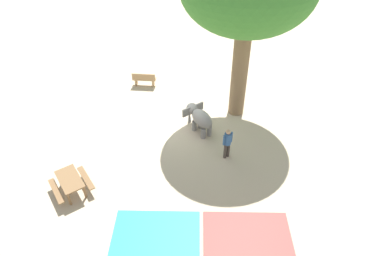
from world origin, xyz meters
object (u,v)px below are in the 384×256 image
object	(u,v)px
person_handler	(227,142)
wooden_bench	(144,79)
elephant	(200,118)
picnic_table_near	(70,182)

from	to	relation	value
person_handler	wooden_bench	xyz separation A→B (m)	(4.61, -6.12, -0.48)
elephant	person_handler	size ratio (longest dim) A/B	1.10
picnic_table_near	elephant	bearing A→B (deg)	-87.95
wooden_bench	elephant	bearing A→B (deg)	-47.56
elephant	wooden_bench	distance (m)	5.40
picnic_table_near	wooden_bench	bearing A→B (deg)	-48.77
elephant	wooden_bench	size ratio (longest dim) A/B	1.25
elephant	person_handler	distance (m)	2.28
person_handler	picnic_table_near	size ratio (longest dim) A/B	0.78
elephant	picnic_table_near	size ratio (longest dim) A/B	0.86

